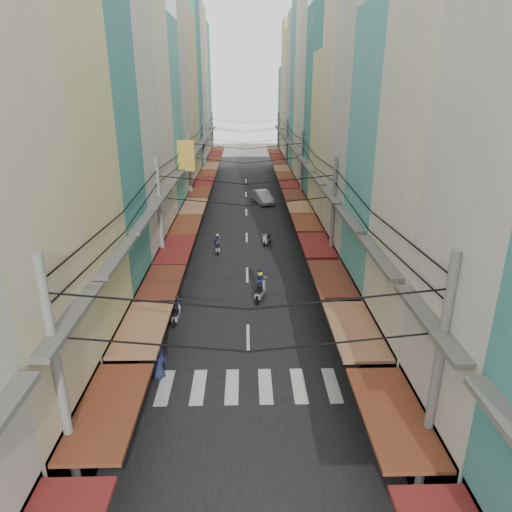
{
  "coord_description": "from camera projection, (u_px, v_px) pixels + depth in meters",
  "views": [
    {
      "loc": [
        -0.07,
        -21.96,
        11.81
      ],
      "look_at": [
        0.55,
        4.31,
        1.99
      ],
      "focal_mm": 32.0,
      "sensor_mm": 36.0,
      "label": 1
    }
  ],
  "objects": [
    {
      "name": "building_row_right",
      "position": [
        343.0,
        117.0,
        36.98
      ],
      "size": [
        7.8,
        68.98,
        22.59
      ],
      "color": "teal",
      "rests_on": "ground"
    },
    {
      "name": "pedestrians",
      "position": [
        186.0,
        284.0,
        26.45
      ],
      "size": [
        11.77,
        16.56,
        2.23
      ],
      "color": "black",
      "rests_on": "ground"
    },
    {
      "name": "sidewalk_left",
      "position": [
        178.0,
        218.0,
        43.27
      ],
      "size": [
        3.0,
        80.0,
        0.06
      ],
      "primitive_type": "cube",
      "color": "slate",
      "rests_on": "ground"
    },
    {
      "name": "building_row_left",
      "position": [
        147.0,
        113.0,
        36.61
      ],
      "size": [
        7.8,
        67.67,
        23.7
      ],
      "color": "#B8B3A8",
      "rests_on": "ground"
    },
    {
      "name": "parked_scooters",
      "position": [
        349.0,
        352.0,
        20.68
      ],
      "size": [
        12.83,
        14.39,
        1.01
      ],
      "color": "black",
      "rests_on": "ground"
    },
    {
      "name": "ground",
      "position": [
        248.0,
        318.0,
        24.7
      ],
      "size": [
        160.0,
        160.0,
        0.0
      ],
      "primitive_type": "plane",
      "color": "#63635E",
      "rests_on": "ground"
    },
    {
      "name": "bicycle",
      "position": [
        338.0,
        294.0,
        27.63
      ],
      "size": [
        1.57,
        0.72,
        1.04
      ],
      "primitive_type": "imported",
      "rotation": [
        0.0,
        0.0,
        1.67
      ],
      "color": "black",
      "rests_on": "ground"
    },
    {
      "name": "moving_scooters",
      "position": [
        230.0,
        276.0,
        28.9
      ],
      "size": [
        5.82,
        14.12,
        1.87
      ],
      "color": "black",
      "rests_on": "ground"
    },
    {
      "name": "road",
      "position": [
        246.0,
        218.0,
        43.42
      ],
      "size": [
        10.0,
        80.0,
        0.02
      ],
      "primitive_type": "cube",
      "color": "black",
      "rests_on": "ground"
    },
    {
      "name": "market_umbrella",
      "position": [
        414.0,
        359.0,
        17.51
      ],
      "size": [
        2.12,
        2.12,
        2.23
      ],
      "color": "#B2B2B7",
      "rests_on": "ground"
    },
    {
      "name": "sidewalk_right",
      "position": [
        314.0,
        217.0,
        43.56
      ],
      "size": [
        3.0,
        80.0,
        0.06
      ],
      "primitive_type": "cube",
      "color": "slate",
      "rests_on": "ground"
    },
    {
      "name": "traffic_sign",
      "position": [
        367.0,
        287.0,
        22.73
      ],
      "size": [
        0.1,
        0.72,
        3.26
      ],
      "color": "slate",
      "rests_on": "ground"
    },
    {
      "name": "utility_poles",
      "position": [
        246.0,
        155.0,
        36.45
      ],
      "size": [
        10.2,
        66.13,
        8.2
      ],
      "color": "slate",
      "rests_on": "ground"
    },
    {
      "name": "white_car",
      "position": [
        262.0,
        203.0,
        48.92
      ],
      "size": [
        5.08,
        3.15,
        1.67
      ],
      "primitive_type": "imported",
      "rotation": [
        0.0,
        0.0,
        0.29
      ],
      "color": "#B8B8BD",
      "rests_on": "ground"
    },
    {
      "name": "crosswalk",
      "position": [
        249.0,
        386.0,
        19.07
      ],
      "size": [
        7.55,
        2.4,
        0.01
      ],
      "color": "silver",
      "rests_on": "ground"
    }
  ]
}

